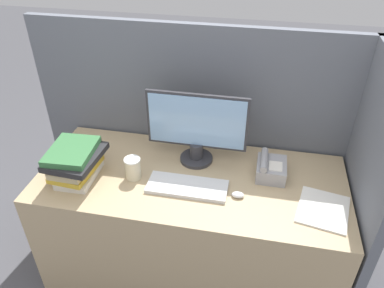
# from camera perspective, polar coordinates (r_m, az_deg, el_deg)

# --- Properties ---
(cubicle_panel_rear) EXTENTS (2.03, 0.04, 1.45)m
(cubicle_panel_rear) POSITION_cam_1_polar(r_m,az_deg,el_deg) (2.31, 1.74, 0.29)
(cubicle_panel_rear) COLOR slate
(cubicle_panel_rear) RESTS_ON ground_plane
(cubicle_panel_right) EXTENTS (0.04, 0.77, 1.45)m
(cubicle_panel_right) POSITION_cam_1_polar(r_m,az_deg,el_deg) (2.08, 23.87, -7.82)
(cubicle_panel_right) COLOR slate
(cubicle_panel_right) RESTS_ON ground_plane
(desk) EXTENTS (1.63, 0.71, 0.76)m
(desk) POSITION_cam_1_polar(r_m,az_deg,el_deg) (2.25, -0.18, -12.61)
(desk) COLOR tan
(desk) RESTS_ON ground_plane
(monitor) EXTENTS (0.54, 0.18, 0.41)m
(monitor) POSITION_cam_1_polar(r_m,az_deg,el_deg) (1.99, 0.71, 2.29)
(monitor) COLOR #333338
(monitor) RESTS_ON desk
(keyboard) EXTENTS (0.41, 0.16, 0.02)m
(keyboard) POSITION_cam_1_polar(r_m,az_deg,el_deg) (1.91, -0.65, -6.52)
(keyboard) COLOR silver
(keyboard) RESTS_ON desk
(mouse) EXTENTS (0.06, 0.04, 0.03)m
(mouse) POSITION_cam_1_polar(r_m,az_deg,el_deg) (1.88, 7.01, -7.70)
(mouse) COLOR silver
(mouse) RESTS_ON desk
(coffee_cup) EXTENTS (0.08, 0.08, 0.12)m
(coffee_cup) POSITION_cam_1_polar(r_m,az_deg,el_deg) (1.97, -8.99, -3.67)
(coffee_cup) COLOR beige
(coffee_cup) RESTS_ON desk
(book_stack) EXTENTS (0.26, 0.31, 0.18)m
(book_stack) POSITION_cam_1_polar(r_m,az_deg,el_deg) (2.03, -17.36, -2.57)
(book_stack) COLOR silver
(book_stack) RESTS_ON desk
(desk_telephone) EXTENTS (0.15, 0.18, 0.12)m
(desk_telephone) POSITION_cam_1_polar(r_m,az_deg,el_deg) (2.01, 11.87, -3.68)
(desk_telephone) COLOR #99999E
(desk_telephone) RESTS_ON desk
(paper_pile) EXTENTS (0.27, 0.30, 0.01)m
(paper_pile) POSITION_cam_1_polar(r_m,az_deg,el_deg) (1.91, 19.35, -9.37)
(paper_pile) COLOR white
(paper_pile) RESTS_ON desk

